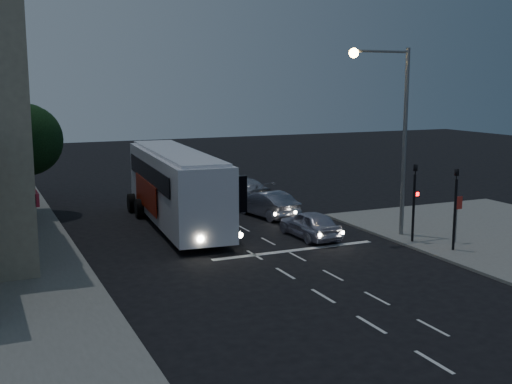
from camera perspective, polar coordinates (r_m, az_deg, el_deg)
name	(u,v)px	position (r m, az deg, el deg)	size (l,w,h in m)	color
ground	(274,267)	(26.62, 1.64, -6.67)	(120.00, 120.00, 0.00)	black
road_markings	(268,245)	(30.03, 1.11, -4.76)	(8.00, 30.55, 0.01)	silver
tour_bus	(176,185)	(34.02, -7.12, 0.60)	(3.70, 13.19, 4.00)	white
car_suv	(310,224)	(31.40, 4.82, -2.87)	(1.62, 4.03, 1.37)	silver
car_sedan_a	(267,204)	(36.16, 0.95, -1.07)	(1.56, 4.48, 1.47)	gray
car_sedan_b	(236,190)	(40.34, -1.77, 0.16)	(2.28, 5.60, 1.63)	#B1B2BC
car_sedan_c	(205,178)	(45.67, -4.56, 1.27)	(2.72, 5.91, 1.64)	#A2A7AF
traffic_signal_main	(414,193)	(30.68, 13.91, -0.12)	(0.25, 0.35, 4.10)	black
traffic_signal_side	(456,199)	(29.63, 17.32, -0.62)	(0.18, 0.15, 4.10)	black
regulatory_sign	(457,212)	(31.14, 17.46, -1.68)	(0.45, 0.12, 2.20)	slate
streetlight	(394,120)	(31.28, 12.18, 6.25)	(3.32, 0.44, 9.00)	slate
street_tree	(26,137)	(38.24, -19.74, 4.64)	(4.00, 4.00, 6.20)	black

